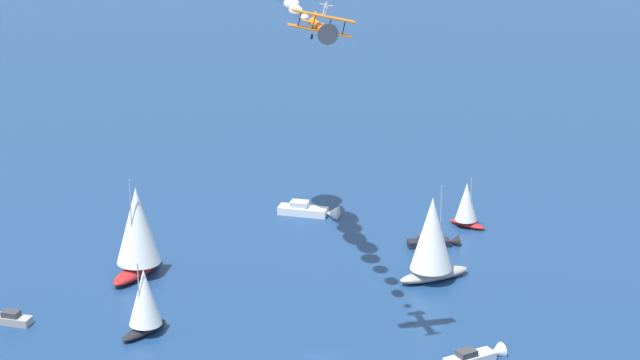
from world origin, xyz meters
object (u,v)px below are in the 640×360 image
(motorboat_mid_cluster, at_px, (1,318))
(motorboat_outer_ring_a, at_px, (436,242))
(sailboat_near_centre, at_px, (144,301))
(sailboat_far_port, at_px, (467,204))
(sailboat_trailing, at_px, (137,230))
(wingwalker_lead, at_px, (326,7))
(motorboat_outer_ring_d, at_px, (311,211))
(sailboat_far_stbd, at_px, (432,238))
(biplane_lead, at_px, (321,27))
(motorboat_ahead, at_px, (477,356))

(motorboat_mid_cluster, xyz_separation_m, motorboat_outer_ring_a, (-43.14, -44.76, 0.00))
(sailboat_near_centre, height_order, sailboat_far_port, sailboat_near_centre)
(sailboat_trailing, distance_m, motorboat_outer_ring_a, 43.00)
(sailboat_trailing, height_order, wingwalker_lead, wingwalker_lead)
(sailboat_trailing, relative_size, motorboat_mid_cluster, 1.87)
(sailboat_trailing, bearing_deg, motorboat_outer_ring_d, -113.69)
(sailboat_far_stbd, height_order, wingwalker_lead, wingwalker_lead)
(sailboat_trailing, xyz_separation_m, biplane_lead, (-32.83, 15.31, 33.73))
(sailboat_trailing, bearing_deg, wingwalker_lead, 155.70)
(motorboat_outer_ring_d, bearing_deg, biplane_lead, 113.57)
(motorboat_outer_ring_d, xyz_separation_m, biplane_lead, (-19.72, 45.20, 39.44))
(motorboat_outer_ring_a, distance_m, motorboat_outer_ring_d, 21.89)
(motorboat_ahead, distance_m, motorboat_outer_ring_a, 36.22)
(sailboat_far_stbd, distance_m, motorboat_outer_ring_d, 30.20)
(sailboat_far_stbd, relative_size, biplane_lead, 1.94)
(motorboat_outer_ring_a, relative_size, wingwalker_lead, 4.88)
(motorboat_mid_cluster, xyz_separation_m, motorboat_outer_ring_d, (-21.79, -49.60, 0.15))
(motorboat_ahead, bearing_deg, sailboat_near_centre, 11.21)
(sailboat_far_stbd, relative_size, wingwalker_lead, 8.79)
(sailboat_near_centre, xyz_separation_m, motorboat_outer_ring_d, (-3.35, -45.63, -3.63))
(sailboat_trailing, bearing_deg, sailboat_far_stbd, -160.97)
(sailboat_far_port, height_order, motorboat_outer_ring_d, sailboat_far_port)
(sailboat_near_centre, relative_size, motorboat_outer_ring_d, 1.00)
(sailboat_trailing, relative_size, biplane_lead, 2.05)
(motorboat_outer_ring_a, bearing_deg, motorboat_ahead, 114.82)
(motorboat_ahead, distance_m, motorboat_mid_cluster, 59.54)
(sailboat_far_stbd, bearing_deg, wingwalker_lead, 81.31)
(motorboat_mid_cluster, bearing_deg, motorboat_outer_ring_a, -133.95)
(motorboat_mid_cluster, relative_size, wingwalker_lead, 4.96)
(sailboat_near_centre, xyz_separation_m, biplane_lead, (-23.06, -0.42, 35.81))
(sailboat_far_port, distance_m, motorboat_mid_cluster, 70.30)
(wingwalker_lead, bearing_deg, motorboat_mid_cluster, 6.39)
(sailboat_far_port, bearing_deg, wingwalker_lead, 86.41)
(sailboat_near_centre, height_order, sailboat_far_stbd, sailboat_far_stbd)
(motorboat_outer_ring_a, bearing_deg, sailboat_far_port, -101.64)
(sailboat_near_centre, relative_size, biplane_lead, 1.39)
(sailboat_near_centre, xyz_separation_m, motorboat_outer_ring_a, (-24.69, -40.78, -3.78))
(motorboat_outer_ring_a, bearing_deg, sailboat_near_centre, 58.81)
(sailboat_trailing, distance_m, biplane_lead, 49.50)
(biplane_lead, bearing_deg, motorboat_outer_ring_a, -92.31)
(motorboat_mid_cluster, distance_m, motorboat_outer_ring_d, 54.18)
(sailboat_trailing, height_order, biplane_lead, biplane_lead)
(motorboat_ahead, relative_size, motorboat_outer_ring_a, 1.00)
(motorboat_mid_cluster, xyz_separation_m, wingwalker_lead, (-41.93, -4.69, 41.68))
(motorboat_outer_ring_a, bearing_deg, wingwalker_lead, 88.27)
(sailboat_far_port, height_order, motorboat_ahead, sailboat_far_port)
(sailboat_far_port, height_order, biplane_lead, biplane_lead)
(sailboat_far_stbd, relative_size, motorboat_outer_ring_d, 1.40)
(sailboat_far_stbd, relative_size, motorboat_mid_cluster, 1.77)
(motorboat_ahead, xyz_separation_m, wingwalker_lead, (16.41, 7.18, 41.65))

